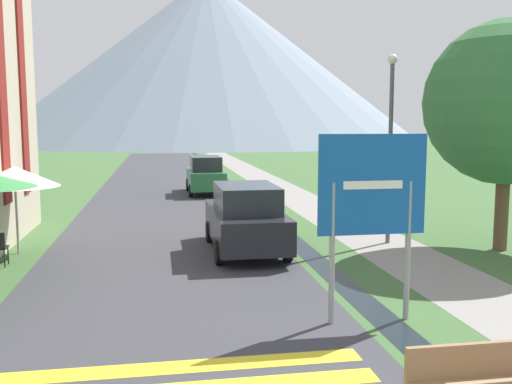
% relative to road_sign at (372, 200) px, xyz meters
% --- Properties ---
extents(ground_plane, '(160.00, 160.00, 0.00)m').
position_rel_road_sign_xyz_m(ground_plane, '(-0.91, 15.05, -2.14)').
color(ground_plane, '#3D6033').
extents(road, '(6.40, 60.00, 0.01)m').
position_rel_road_sign_xyz_m(road, '(-3.41, 25.05, -2.13)').
color(road, '#38383D').
rests_on(road, ground_plane).
extents(footpath, '(2.20, 60.00, 0.01)m').
position_rel_road_sign_xyz_m(footpath, '(2.69, 25.05, -2.13)').
color(footpath, gray).
rests_on(footpath, ground_plane).
extents(drainage_channel, '(0.60, 60.00, 0.00)m').
position_rel_road_sign_xyz_m(drainage_channel, '(0.29, 25.05, -2.13)').
color(drainage_channel, black).
rests_on(drainage_channel, ground_plane).
extents(mountain_distant, '(72.02, 72.02, 28.01)m').
position_rel_road_sign_xyz_m(mountain_distant, '(5.04, 90.97, 11.87)').
color(mountain_distant, gray).
rests_on(mountain_distant, ground_plane).
extents(road_sign, '(1.90, 0.11, 3.26)m').
position_rel_road_sign_xyz_m(road_sign, '(0.00, 0.00, 0.00)').
color(road_sign, gray).
rests_on(road_sign, ground_plane).
extents(parked_car_near, '(1.88, 4.32, 1.82)m').
position_rel_road_sign_xyz_m(parked_car_near, '(-1.31, 5.70, -1.22)').
color(parked_car_near, black).
rests_on(parked_car_near, ground_plane).
extents(parked_car_far, '(1.74, 4.03, 1.82)m').
position_rel_road_sign_xyz_m(parked_car_far, '(-1.35, 18.37, -1.23)').
color(parked_car_far, '#28663D').
rests_on(parked_car_far, ground_plane).
extents(cafe_umbrella_rear_white, '(2.27, 2.27, 2.32)m').
position_rel_road_sign_xyz_m(cafe_umbrella_rear_white, '(-7.27, 6.49, -0.09)').
color(cafe_umbrella_rear_white, '#B7B2A8').
rests_on(cafe_umbrella_rear_white, ground_plane).
extents(streetlamp, '(0.28, 0.28, 5.33)m').
position_rel_road_sign_xyz_m(streetlamp, '(2.89, 6.12, 1.01)').
color(streetlamp, '#515156').
rests_on(streetlamp, ground_plane).
extents(tree_by_path, '(4.36, 4.36, 6.15)m').
position_rel_road_sign_xyz_m(tree_by_path, '(5.55, 4.74, 1.82)').
color(tree_by_path, brown).
rests_on(tree_by_path, ground_plane).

